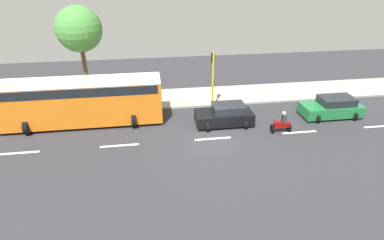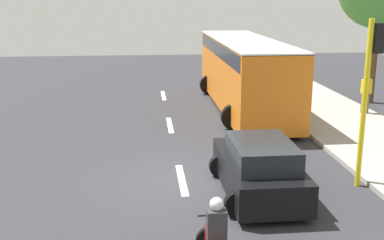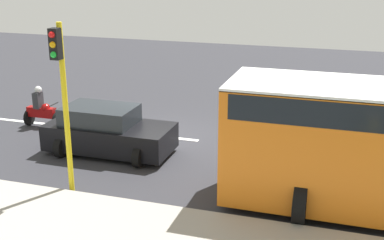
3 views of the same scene
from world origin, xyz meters
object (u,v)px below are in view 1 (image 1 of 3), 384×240
object	(u,v)px
pedestrian_near_signal	(116,84)
street_tree_center	(79,29)
car_black	(225,115)
car_green	(332,107)
traffic_light_corner	(213,72)
motorcycle	(282,123)
city_bus	(81,99)

from	to	relation	value
pedestrian_near_signal	street_tree_center	distance (m)	5.28
car_black	pedestrian_near_signal	distance (m)	10.29
car_green	traffic_light_corner	world-z (taller)	traffic_light_corner
motorcycle	pedestrian_near_signal	world-z (taller)	pedestrian_near_signal
traffic_light_corner	car_black	bearing A→B (deg)	-173.60
traffic_light_corner	pedestrian_near_signal	bearing A→B (deg)	64.72
car_green	street_tree_center	xyz separation A→B (m)	(7.85, 18.72, 4.69)
street_tree_center	traffic_light_corner	bearing A→B (deg)	-116.36
city_bus	street_tree_center	distance (m)	7.33
city_bus	motorcycle	distance (m)	13.83
car_green	city_bus	distance (m)	18.12
motorcycle	pedestrian_near_signal	xyz separation A→B (m)	(8.19, 11.45, 0.42)
street_tree_center	motorcycle	bearing A→B (deg)	-124.48
city_bus	pedestrian_near_signal	world-z (taller)	city_bus
car_green	motorcycle	size ratio (longest dim) A/B	2.85
city_bus	street_tree_center	xyz separation A→B (m)	(6.38, 0.69, 3.55)
car_green	traffic_light_corner	size ratio (longest dim) A/B	0.97
motorcycle	pedestrian_near_signal	distance (m)	14.08
car_green	pedestrian_near_signal	bearing A→B (deg)	68.40
pedestrian_near_signal	car_green	bearing A→B (deg)	-111.60
motorcycle	street_tree_center	xyz separation A→B (m)	(9.66, 14.07, 4.76)
car_green	city_bus	world-z (taller)	city_bus
city_bus	motorcycle	bearing A→B (deg)	-103.78
city_bus	street_tree_center	size ratio (longest dim) A/B	1.50
traffic_light_corner	street_tree_center	distance (m)	11.67
car_green	motorcycle	distance (m)	4.99
street_tree_center	car_black	bearing A→B (deg)	-127.20
car_green	motorcycle	bearing A→B (deg)	111.30
street_tree_center	pedestrian_near_signal	bearing A→B (deg)	-119.37
city_bus	motorcycle	world-z (taller)	city_bus
car_green	motorcycle	world-z (taller)	motorcycle
traffic_light_corner	car_green	bearing A→B (deg)	-108.15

